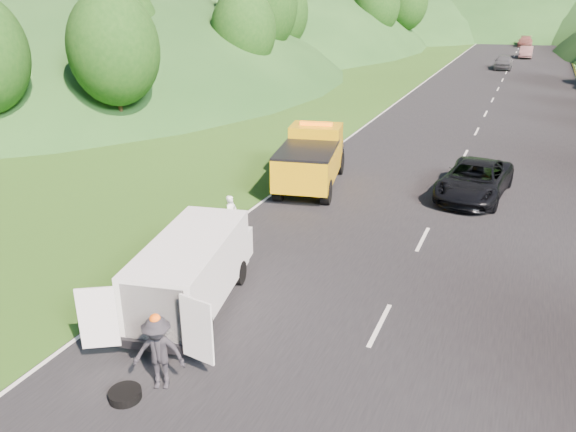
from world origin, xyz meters
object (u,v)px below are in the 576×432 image
at_px(worker, 162,387).
at_px(tow_truck, 311,158).
at_px(child, 226,280).
at_px(passing_suv, 472,197).
at_px(white_van, 193,268).
at_px(spare_tire, 126,399).
at_px(suitcase, 179,244).
at_px(woman, 232,234).

bearing_deg(worker, tow_truck, 76.94).
height_order(child, passing_suv, passing_suv).
xyz_separation_m(white_van, spare_tire, (0.68, -3.93, -1.18)).
bearing_deg(child, worker, -32.61).
xyz_separation_m(tow_truck, passing_suv, (6.90, 1.36, -1.31)).
bearing_deg(worker, suitcase, 99.53).
xyz_separation_m(tow_truck, woman, (-0.67, -6.25, -1.31)).
bearing_deg(spare_tire, passing_suv, 71.58).
bearing_deg(tow_truck, child, -96.14).
height_order(tow_truck, spare_tire, tow_truck).
relative_size(woman, child, 1.38).
distance_m(white_van, spare_tire, 4.16).
bearing_deg(white_van, woman, 95.39).
bearing_deg(passing_suv, spare_tire, -102.50).
bearing_deg(woman, child, -145.78).
distance_m(worker, passing_suv, 16.44).
bearing_deg(woman, worker, -153.44).
height_order(worker, spare_tire, worker).
relative_size(tow_truck, woman, 4.46).
height_order(child, worker, worker).
height_order(woman, child, woman).
bearing_deg(spare_tire, worker, 53.27).
relative_size(white_van, passing_suv, 1.16).
relative_size(child, passing_suv, 0.20).
xyz_separation_m(worker, spare_tire, (-0.48, -0.65, 0.00)).
bearing_deg(woman, passing_suv, -36.24).
relative_size(white_van, suitcase, 10.14).
relative_size(woman, worker, 0.83).
bearing_deg(passing_suv, suitcase, -125.46).
bearing_deg(child, passing_suv, 105.03).
height_order(tow_truck, white_van, tow_truck).
bearing_deg(suitcase, passing_suv, 48.61).
distance_m(white_van, suitcase, 3.74).
xyz_separation_m(worker, passing_suv, (4.95, 15.68, 0.00)).
bearing_deg(white_van, child, 77.27).
bearing_deg(woman, spare_tire, -157.66).
xyz_separation_m(white_van, passing_suv, (6.12, 12.40, -1.18)).
xyz_separation_m(tow_truck, suitcase, (-1.59, -8.28, -1.00)).
bearing_deg(passing_suv, tow_truck, -162.96).
bearing_deg(child, spare_tire, -38.86).
distance_m(tow_truck, child, 9.48).
xyz_separation_m(child, passing_suv, (6.08, 10.71, 0.00)).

